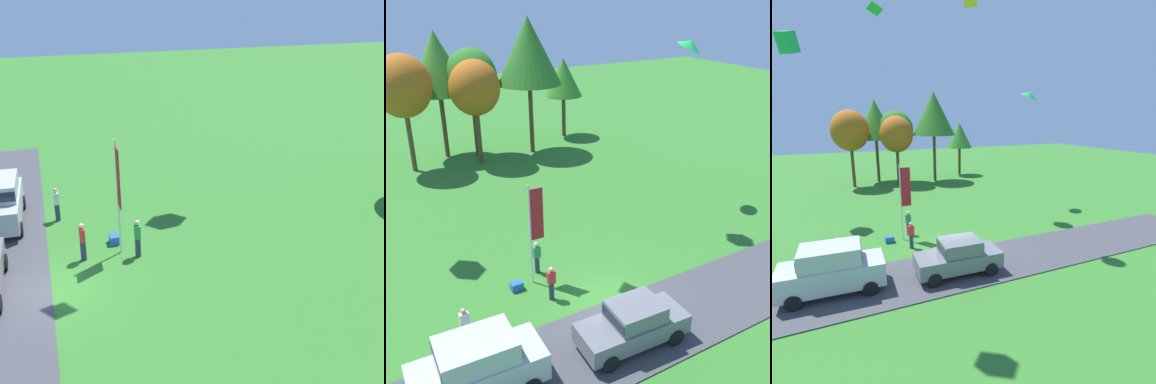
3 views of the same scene
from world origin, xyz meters
TOP-DOWN VIEW (x-y plane):
  - ground_plane at (0.00, 0.00)m, footprint 120.00×120.00m
  - pavement_strip at (0.00, -2.28)m, footprint 36.00×4.40m
  - car_suv_by_flagpole at (-6.58, -2.03)m, footprint 4.67×2.20m
  - car_sedan_mid_row at (-0.58, -2.74)m, footprint 4.48×2.11m
  - person_beside_suv at (-1.71, 3.63)m, footprint 0.36×0.24m
  - person_on_lawn at (-2.06, 1.37)m, footprint 0.36×0.24m
  - person_watching_sky at (-6.26, 0.56)m, footprint 0.36×0.24m
  - tree_center_back at (-4.02, 20.93)m, footprint 4.19×4.19m
  - tree_far_right at (-0.92, 22.94)m, footprint 4.80×4.80m
  - tree_right_of_center at (1.05, 20.14)m, footprint 3.88×3.88m
  - tree_left_of_center at (1.40, 21.98)m, footprint 4.17×4.17m
  - tree_far_left at (5.80, 20.45)m, footprint 5.25×5.25m
  - tree_lone_near at (10.41, 23.24)m, footprint 3.47×3.47m
  - flag_banner at (-2.03, 2.98)m, footprint 0.71×0.08m
  - cooler_box at (-3.16, 2.82)m, footprint 0.56×0.40m
  - kite_diamond_high_right at (-2.60, 6.40)m, footprint 1.13×1.25m
  - kite_delta_over_trees at (10.38, 7.15)m, footprint 2.18×2.18m
  - kite_box_trailing_tail at (-8.30, 11.15)m, footprint 1.65×1.78m

SIDE VIEW (x-z plane):
  - ground_plane at x=0.00m, z-range 0.00..0.00m
  - pavement_strip at x=0.00m, z-range 0.00..0.06m
  - cooler_box at x=-3.16m, z-range 0.00..0.40m
  - person_beside_suv at x=-1.71m, z-range 0.02..1.73m
  - person_on_lawn at x=-2.06m, z-range 0.02..1.73m
  - person_watching_sky at x=-6.26m, z-range 0.02..1.73m
  - car_sedan_mid_row at x=-0.58m, z-range 0.12..1.96m
  - car_suv_by_flagpole at x=-6.58m, z-range 0.16..2.44m
  - flag_banner at x=-2.03m, z-range 0.68..5.80m
  - tree_lone_near at x=10.41m, z-range 1.88..9.20m
  - tree_right_of_center at x=1.05m, z-range 1.93..10.12m
  - tree_left_of_center at x=1.40m, z-range 2.08..10.88m
  - tree_center_back at x=-4.02m, z-range 2.09..10.93m
  - tree_far_right at x=-0.92m, z-range 2.63..12.76m
  - tree_far_left at x=5.80m, z-range 2.89..13.96m
  - kite_delta_over_trees at x=10.38m, z-range 9.42..10.45m
  - kite_box_trailing_tail at x=-8.30m, z-range 12.45..14.18m
  - kite_diamond_high_right at x=-2.60m, z-range 14.61..15.26m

